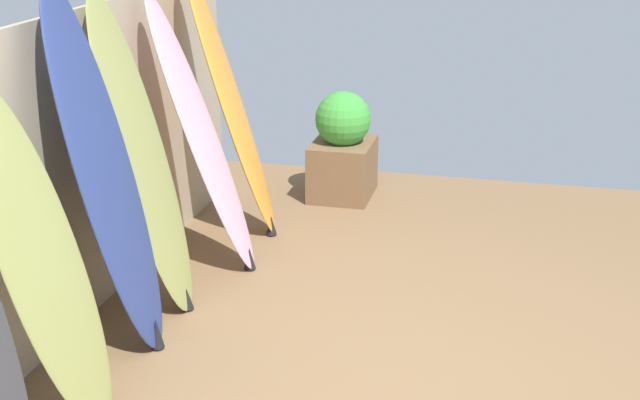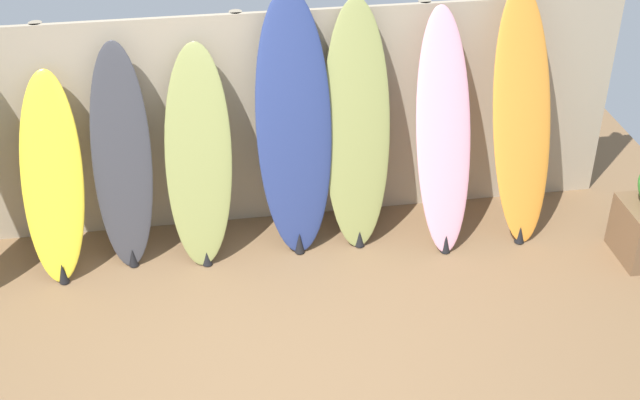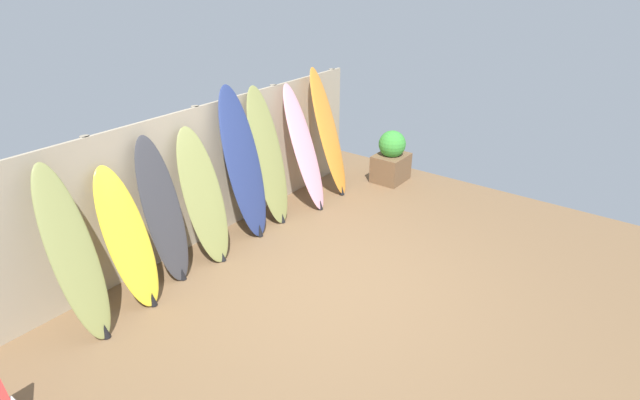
{
  "view_description": "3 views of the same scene",
  "coord_description": "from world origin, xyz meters",
  "px_view_note": "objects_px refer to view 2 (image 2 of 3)",
  "views": [
    {
      "loc": [
        -3.69,
        -0.5,
        2.47
      ],
      "look_at": [
        0.27,
        0.46,
        1.0
      ],
      "focal_mm": 50.0,
      "sensor_mm": 36.0,
      "label": 1
    },
    {
      "loc": [
        -0.35,
        -4.27,
        4.17
      ],
      "look_at": [
        0.41,
        0.64,
        0.99
      ],
      "focal_mm": 50.0,
      "sensor_mm": 36.0,
      "label": 2
    },
    {
      "loc": [
        -3.88,
        -2.79,
        3.42
      ],
      "look_at": [
        0.49,
        0.48,
        0.78
      ],
      "focal_mm": 28.0,
      "sensor_mm": 36.0,
      "label": 3
    }
  ],
  "objects_px": {
    "surfboard_charcoal_2": "(122,160)",
    "surfboard_pink_6": "(443,134)",
    "surfboard_orange_7": "(522,119)",
    "surfboard_yellow_1": "(52,179)",
    "surfboard_navy_4": "(294,128)",
    "surfboard_olive_3": "(199,158)",
    "surfboard_olive_5": "(357,129)"
  },
  "relations": [
    {
      "from": "surfboard_charcoal_2",
      "to": "surfboard_olive_3",
      "type": "relative_size",
      "value": 1.03
    },
    {
      "from": "surfboard_olive_5",
      "to": "surfboard_pink_6",
      "type": "xyz_separation_m",
      "value": [
        0.66,
        -0.11,
        -0.04
      ]
    },
    {
      "from": "surfboard_olive_3",
      "to": "surfboard_navy_4",
      "type": "xyz_separation_m",
      "value": [
        0.73,
        0.03,
        0.18
      ]
    },
    {
      "from": "surfboard_charcoal_2",
      "to": "surfboard_olive_5",
      "type": "distance_m",
      "value": 1.79
    },
    {
      "from": "surfboard_charcoal_2",
      "to": "surfboard_pink_6",
      "type": "height_order",
      "value": "surfboard_pink_6"
    },
    {
      "from": "surfboard_olive_3",
      "to": "surfboard_olive_5",
      "type": "bearing_deg",
      "value": 2.12
    },
    {
      "from": "surfboard_charcoal_2",
      "to": "surfboard_navy_4",
      "type": "height_order",
      "value": "surfboard_navy_4"
    },
    {
      "from": "surfboard_charcoal_2",
      "to": "surfboard_orange_7",
      "type": "height_order",
      "value": "surfboard_orange_7"
    },
    {
      "from": "surfboard_yellow_1",
      "to": "surfboard_olive_5",
      "type": "bearing_deg",
      "value": 1.71
    },
    {
      "from": "surfboard_yellow_1",
      "to": "surfboard_charcoal_2",
      "type": "height_order",
      "value": "surfboard_charcoal_2"
    },
    {
      "from": "surfboard_olive_3",
      "to": "surfboard_olive_5",
      "type": "xyz_separation_m",
      "value": [
        1.22,
        0.05,
        0.13
      ]
    },
    {
      "from": "surfboard_yellow_1",
      "to": "surfboard_olive_3",
      "type": "distance_m",
      "value": 1.08
    },
    {
      "from": "surfboard_yellow_1",
      "to": "surfboard_pink_6",
      "type": "distance_m",
      "value": 2.96
    },
    {
      "from": "surfboard_charcoal_2",
      "to": "surfboard_navy_4",
      "type": "bearing_deg",
      "value": -0.04
    },
    {
      "from": "surfboard_orange_7",
      "to": "surfboard_olive_3",
      "type": "bearing_deg",
      "value": 178.73
    },
    {
      "from": "surfboard_pink_6",
      "to": "surfboard_navy_4",
      "type": "bearing_deg",
      "value": 175.02
    },
    {
      "from": "surfboard_yellow_1",
      "to": "surfboard_olive_3",
      "type": "relative_size",
      "value": 0.92
    },
    {
      "from": "surfboard_orange_7",
      "to": "surfboard_navy_4",
      "type": "bearing_deg",
      "value": 177.2
    },
    {
      "from": "surfboard_olive_3",
      "to": "surfboard_orange_7",
      "type": "xyz_separation_m",
      "value": [
        2.5,
        -0.06,
        0.16
      ]
    },
    {
      "from": "surfboard_yellow_1",
      "to": "surfboard_pink_6",
      "type": "xyz_separation_m",
      "value": [
        2.96,
        -0.04,
        0.16
      ]
    },
    {
      "from": "surfboard_yellow_1",
      "to": "surfboard_navy_4",
      "type": "bearing_deg",
      "value": 1.73
    },
    {
      "from": "surfboard_charcoal_2",
      "to": "surfboard_yellow_1",
      "type": "bearing_deg",
      "value": -173.82
    },
    {
      "from": "surfboard_charcoal_2",
      "to": "surfboard_olive_5",
      "type": "relative_size",
      "value": 0.89
    },
    {
      "from": "surfboard_yellow_1",
      "to": "surfboard_orange_7",
      "type": "distance_m",
      "value": 3.59
    },
    {
      "from": "surfboard_olive_5",
      "to": "surfboard_olive_3",
      "type": "bearing_deg",
      "value": -177.88
    },
    {
      "from": "surfboard_navy_4",
      "to": "surfboard_olive_5",
      "type": "bearing_deg",
      "value": 1.63
    },
    {
      "from": "surfboard_orange_7",
      "to": "surfboard_yellow_1",
      "type": "bearing_deg",
      "value": 179.49
    },
    {
      "from": "surfboard_olive_3",
      "to": "surfboard_pink_6",
      "type": "bearing_deg",
      "value": -2.09
    },
    {
      "from": "surfboard_navy_4",
      "to": "surfboard_olive_5",
      "type": "height_order",
      "value": "surfboard_navy_4"
    },
    {
      "from": "surfboard_yellow_1",
      "to": "surfboard_navy_4",
      "type": "relative_size",
      "value": 0.75
    },
    {
      "from": "surfboard_olive_5",
      "to": "surfboard_pink_6",
      "type": "distance_m",
      "value": 0.67
    },
    {
      "from": "surfboard_charcoal_2",
      "to": "surfboard_orange_7",
      "type": "distance_m",
      "value": 3.07
    }
  ]
}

